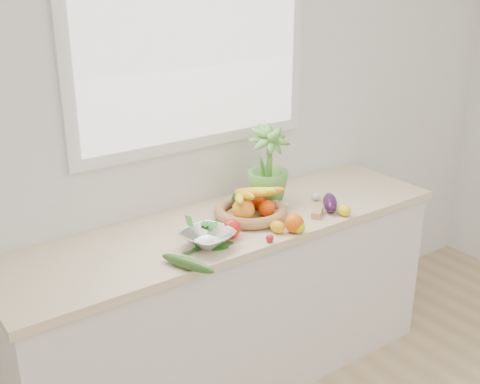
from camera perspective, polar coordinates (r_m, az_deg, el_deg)
back_wall at (r=2.96m, az=-4.45°, el=7.06°), size 4.50×0.02×2.70m
counter_cabinet at (r=3.09m, az=-0.99°, el=-10.86°), size 2.20×0.58×0.86m
countertop at (r=2.88m, az=-1.04°, el=-3.25°), size 2.24×0.62×0.04m
window_frame at (r=2.87m, az=-4.52°, el=14.75°), size 1.30×0.03×1.10m
window_pane at (r=2.86m, az=-4.30°, el=14.72°), size 1.18×0.01×0.98m
orange_loose at (r=2.76m, az=5.17°, el=-2.96°), size 0.10×0.10×0.09m
lemon_a at (r=2.75m, az=3.57°, el=-3.33°), size 0.08×0.09×0.06m
lemon_b at (r=2.76m, az=5.50°, el=-3.30°), size 0.06×0.08×0.06m
lemon_c at (r=2.97m, az=9.87°, el=-1.73°), size 0.07×0.08×0.06m
apple at (r=2.70m, az=-0.86°, el=-3.47°), size 0.09×0.09×0.09m
ginger at (r=2.96m, az=7.33°, el=-1.95°), size 0.11×0.10×0.03m
garlic_a at (r=3.14m, az=7.23°, el=-0.43°), size 0.06×0.06×0.04m
garlic_b at (r=3.02m, az=4.11°, el=-1.15°), size 0.06×0.06×0.05m
garlic_c at (r=2.93m, az=3.53°, el=-2.00°), size 0.05×0.05×0.04m
eggplant at (r=3.03m, az=8.53°, el=-1.00°), size 0.17×0.19×0.08m
cucumber at (r=2.45m, az=-4.99°, el=-6.77°), size 0.14×0.26×0.05m
radish at (r=2.67m, az=2.84°, el=-4.41°), size 0.04×0.04×0.04m
potted_herb at (r=3.00m, az=2.64°, el=2.63°), size 0.23×0.23×0.39m
fruit_basket at (r=2.90m, az=0.96°, el=-1.48°), size 0.39×0.39×0.19m
colander_with_spinach at (r=2.61m, az=-3.10°, el=-3.99°), size 0.26×0.26×0.12m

